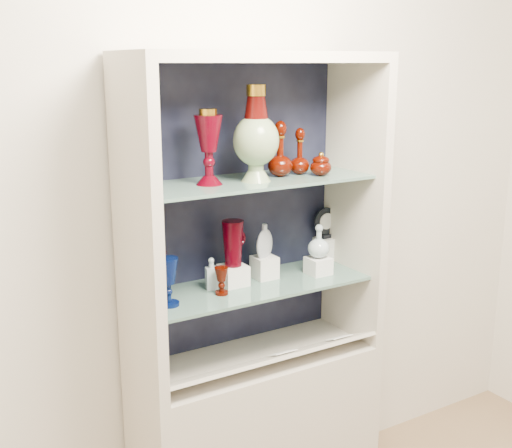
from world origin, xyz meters
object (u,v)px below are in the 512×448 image
ruby_decanter_b (280,147)px  ruby_goblet_small (222,281)px  cobalt_goblet (168,282)px  enamel_urn (256,134)px  ruby_goblet_tall (157,276)px  ruby_decanter_a (300,148)px  ruby_pitcher (233,243)px  flat_flask (265,240)px  clear_round_decanter (319,242)px  clear_square_bottle (211,273)px  pedestal_lamp_right (209,147)px  pedestal_lamp_left (136,151)px  lidded_bowl (321,164)px  cameo_medallion (326,222)px

ruby_decanter_b → ruby_goblet_small: ruby_decanter_b is taller
cobalt_goblet → ruby_decanter_b: bearing=5.1°
enamel_urn → ruby_goblet_tall: 0.64m
ruby_decanter_a → ruby_goblet_tall: ruby_decanter_a is taller
cobalt_goblet → ruby_goblet_tall: (-0.01, 0.08, 0.00)m
ruby_pitcher → flat_flask: 0.15m
ruby_goblet_small → clear_round_decanter: 0.46m
clear_square_bottle → ruby_goblet_small: bearing=-85.7°
ruby_pitcher → ruby_decanter_a: bearing=-26.0°
clear_round_decanter → ruby_goblet_small: bearing=-178.9°
pedestal_lamp_right → flat_flask: (0.27, 0.05, -0.40)m
pedestal_lamp_left → clear_round_decanter: bearing=-6.8°
lidded_bowl → cameo_medallion: bearing=46.8°
ruby_goblet_tall → cameo_medallion: (0.83, 0.08, 0.08)m
clear_square_bottle → clear_round_decanter: bearing=-7.8°
cobalt_goblet → clear_round_decanter: size_ratio=1.32×
ruby_decanter_b → enamel_urn: bearing=-163.0°
ruby_pitcher → clear_round_decanter: (0.37, -0.06, -0.03)m
lidded_bowl → ruby_goblet_small: lidded_bowl is taller
flat_flask → ruby_decanter_a: bearing=-37.7°
flat_flask → clear_round_decanter: size_ratio=1.04×
cameo_medallion → lidded_bowl: bearing=-133.2°
ruby_goblet_tall → clear_round_decanter: bearing=-5.6°
ruby_decanter_a → pedestal_lamp_right: bearing=-178.0°
pedestal_lamp_left → ruby_decanter_a: bearing=-4.5°
ruby_pitcher → flat_flask: ruby_pitcher is taller
lidded_bowl → ruby_goblet_small: bearing=176.6°
flat_flask → cameo_medallion: 0.37m
enamel_urn → clear_round_decanter: 0.55m
ruby_decanter_b → clear_round_decanter: bearing=-10.8°
pedestal_lamp_right → ruby_goblet_small: 0.50m
lidded_bowl → clear_square_bottle: (-0.44, 0.10, -0.40)m
ruby_goblet_small → cameo_medallion: (0.60, 0.15, 0.12)m
clear_round_decanter → enamel_urn: bearing=-178.5°
lidded_bowl → clear_square_bottle: bearing=167.4°
enamel_urn → ruby_decanter_a: (0.23, 0.04, -0.07)m
ruby_decanter_b → ruby_pitcher: (-0.20, 0.03, -0.36)m
ruby_decanter_a → cameo_medallion: 0.43m
ruby_pitcher → ruby_decanter_b: bearing=-29.2°
flat_flask → clear_round_decanter: bearing=-41.6°
cameo_medallion → ruby_decanter_a: bearing=-153.6°
ruby_pitcher → clear_round_decanter: bearing=-30.4°
ruby_decanter_a → ruby_decanter_b: (-0.09, -0.00, 0.01)m
ruby_pitcher → cameo_medallion: bearing=-11.6°
ruby_decanter_b → ruby_goblet_tall: bearing=176.1°
enamel_urn → cameo_medallion: (0.45, 0.15, -0.43)m
pedestal_lamp_left → cameo_medallion: (0.88, 0.06, -0.38)m
pedestal_lamp_right → cobalt_goblet: size_ratio=1.53×
enamel_urn → ruby_pitcher: bearing=132.0°
pedestal_lamp_left → ruby_decanter_a: 0.66m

